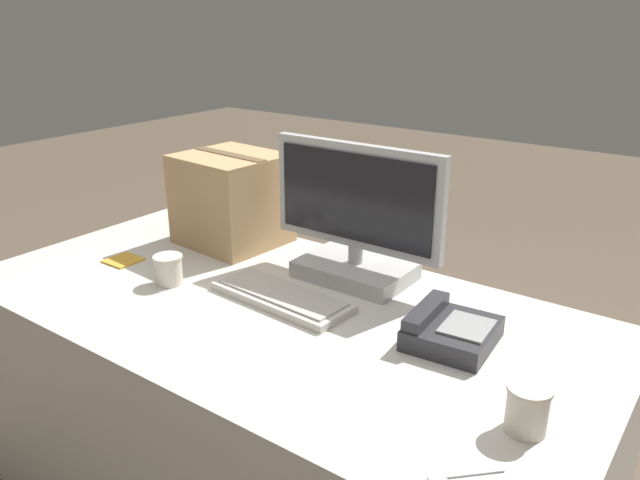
{
  "coord_description": "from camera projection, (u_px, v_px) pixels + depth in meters",
  "views": [
    {
      "loc": [
        1.01,
        -1.17,
        1.48
      ],
      "look_at": [
        0.05,
        0.15,
        0.87
      ],
      "focal_mm": 35.0,
      "sensor_mm": 36.0,
      "label": 1
    }
  ],
  "objects": [
    {
      "name": "keyboard",
      "position": [
        282.0,
        296.0,
        1.72
      ],
      "size": [
        0.42,
        0.18,
        0.03
      ],
      "rotation": [
        0.0,
        0.0,
        -0.07
      ],
      "color": "beige",
      "rests_on": "office_desk"
    },
    {
      "name": "paper_cup_right",
      "position": [
        527.0,
        408.0,
        1.18
      ],
      "size": [
        0.09,
        0.09,
        0.1
      ],
      "color": "beige",
      "rests_on": "office_desk"
    },
    {
      "name": "sticky_note_pad",
      "position": [
        124.0,
        260.0,
        1.99
      ],
      "size": [
        0.1,
        0.1,
        0.01
      ],
      "color": "gold",
      "rests_on": "office_desk"
    },
    {
      "name": "office_desk",
      "position": [
        277.0,
        412.0,
        1.84
      ],
      "size": [
        1.8,
        0.9,
        0.72
      ],
      "color": "beige",
      "rests_on": "ground_plane"
    },
    {
      "name": "spoon",
      "position": [
        453.0,
        476.0,
        1.08
      ],
      "size": [
        0.11,
        0.11,
        0.0
      ],
      "rotation": [
        0.0,
        0.0,
        3.93
      ],
      "color": "silver",
      "rests_on": "office_desk"
    },
    {
      "name": "desk_phone",
      "position": [
        450.0,
        331.0,
        1.5
      ],
      "size": [
        0.21,
        0.23,
        0.08
      ],
      "rotation": [
        0.0,
        0.0,
        0.08
      ],
      "color": "#2D2D33",
      "rests_on": "office_desk"
    },
    {
      "name": "monitor",
      "position": [
        356.0,
        227.0,
        1.81
      ],
      "size": [
        0.55,
        0.22,
        0.41
      ],
      "color": "#B7B7B7",
      "rests_on": "office_desk"
    },
    {
      "name": "paper_cup_left",
      "position": [
        169.0,
        270.0,
        1.82
      ],
      "size": [
        0.09,
        0.09,
        0.09
      ],
      "color": "beige",
      "rests_on": "office_desk"
    },
    {
      "name": "cardboard_box",
      "position": [
        232.0,
        199.0,
        2.11
      ],
      "size": [
        0.34,
        0.32,
        0.31
      ],
      "rotation": [
        0.0,
        0.0,
        -0.08
      ],
      "color": "tan",
      "rests_on": "office_desk"
    }
  ]
}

